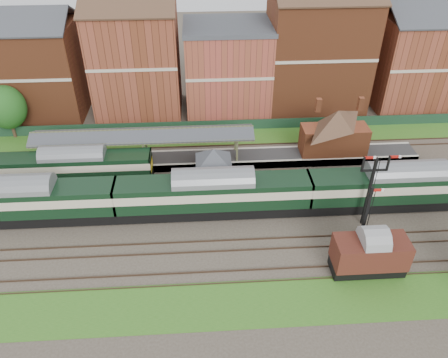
{
  "coord_description": "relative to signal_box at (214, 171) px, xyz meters",
  "views": [
    {
      "loc": [
        -4.34,
        -35.58,
        29.92
      ],
      "look_at": [
        -1.97,
        2.0,
        3.0
      ],
      "focal_mm": 35.0,
      "sensor_mm": 36.0,
      "label": 1
    }
  ],
  "objects": [
    {
      "name": "ground",
      "position": [
        3.0,
        -3.25,
        -3.19
      ],
      "size": [
        160.0,
        160.0,
        0.0
      ],
      "primitive_type": "plane",
      "color": "#473D33",
      "rests_on": "ground"
    },
    {
      "name": "grass_back",
      "position": [
        3.0,
        12.75,
        -3.16
      ],
      "size": [
        90.0,
        4.5,
        0.06
      ],
      "primitive_type": "cube",
      "color": "#2D6619",
      "rests_on": "ground"
    },
    {
      "name": "grass_front",
      "position": [
        3.0,
        -15.25,
        -3.16
      ],
      "size": [
        90.0,
        5.0,
        0.06
      ],
      "primitive_type": "cube",
      "color": "#2D6619",
      "rests_on": "ground"
    },
    {
      "name": "fence",
      "position": [
        3.0,
        14.75,
        -2.44
      ],
      "size": [
        90.0,
        0.12,
        1.5
      ],
      "primitive_type": "cube",
      "color": "#193823",
      "rests_on": "ground"
    },
    {
      "name": "platform",
      "position": [
        -2.0,
        6.5,
        -2.69
      ],
      "size": [
        55.0,
        3.4,
        1.0
      ],
      "primitive_type": "cube",
      "color": "#2D2D2D",
      "rests_on": "ground"
    },
    {
      "name": "signal_box",
      "position": [
        0.0,
        0.0,
        0.0
      ],
      "size": [
        5.4,
        5.4,
        6.0
      ],
      "color": "#637553",
      "rests_on": "ground"
    },
    {
      "name": "brick_hut",
      "position": [
        8.0,
        0.0,
        -2.0
      ],
      "size": [
        3.2,
        2.64,
        2.94
      ],
      "color": "brown",
      "rests_on": "ground"
    },
    {
      "name": "station_building",
      "position": [
        15.0,
        6.5,
        0.76
      ],
      "size": [
        8.1,
        8.1,
        5.9
      ],
      "color": "brown",
      "rests_on": "platform"
    },
    {
      "name": "canopy",
      "position": [
        -8.0,
        6.5,
        1.39
      ],
      "size": [
        26.0,
        3.89,
        4.08
      ],
      "color": "#4B4C2F",
      "rests_on": "platform"
    },
    {
      "name": "semaphore_bracket",
      "position": [
        15.04,
        -5.75,
        1.44
      ],
      "size": [
        3.6,
        0.25,
        8.18
      ],
      "color": "black",
      "rests_on": "ground"
    },
    {
      "name": "semaphore_siding",
      "position": [
        13.02,
        -10.25,
        0.96
      ],
      "size": [
        1.23,
        0.25,
        8.0
      ],
      "color": "black",
      "rests_on": "ground"
    },
    {
      "name": "town_backdrop",
      "position": [
        2.82,
        21.75,
        3.81
      ],
      "size": [
        69.0,
        10.0,
        16.0
      ],
      "color": "brown",
      "rests_on": "ground"
    },
    {
      "name": "dmu_train",
      "position": [
        -0.19,
        -3.25,
        -0.53
      ],
      "size": [
        59.62,
        3.13,
        4.58
      ],
      "color": "black",
      "rests_on": "ground"
    },
    {
      "name": "platform_railcar",
      "position": [
        -15.61,
        3.25,
        -0.86
      ],
      "size": [
        17.24,
        2.72,
        3.97
      ],
      "color": "black",
      "rests_on": "ground"
    },
    {
      "name": "goods_van_a",
      "position": [
        13.24,
        -12.25,
        -0.98
      ],
      "size": [
        6.44,
        2.79,
        3.91
      ],
      "color": "black",
      "rests_on": "ground"
    },
    {
      "name": "tree_back",
      "position": [
        -26.45,
        14.55,
        1.27
      ],
      "size": [
        5.05,
        5.05,
        7.38
      ],
      "color": "#382619",
      "rests_on": "ground"
    }
  ]
}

